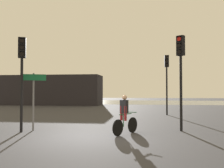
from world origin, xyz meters
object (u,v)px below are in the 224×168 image
Objects in this scene: traffic_light_near_right at (181,64)px; cyclist at (125,115)px; distant_building at (52,90)px; traffic_light_far_right at (167,73)px; direction_sign_post at (33,93)px; traffic_light_near_left at (22,66)px.

traffic_light_near_right is 2.64× the size of cyclist.
traffic_light_far_right is at bearing -41.95° from distant_building.
cyclist is (4.20, -0.52, -0.88)m from direction_sign_post.
traffic_light_far_right is 9.62m from cyclist.
traffic_light_near_right is 1.03× the size of traffic_light_near_left.
direction_sign_post is (7.23, -20.97, -0.24)m from distant_building.
distant_building is 5.02× the size of direction_sign_post.
traffic_light_near_right reaches higher than traffic_light_near_left.
distant_building is at bearing -45.32° from traffic_light_far_right.
traffic_light_near_left is at bearing -149.57° from cyclist.
traffic_light_near_left is at bearing -72.15° from distant_building.
distant_building is 24.56m from traffic_light_near_right.
traffic_light_far_right is (6.99, 8.96, 0.25)m from traffic_light_near_left.
direction_sign_post is at bearing -156.18° from cyclist.
distant_building is 22.56m from traffic_light_near_left.
cyclist is (-2.47, -9.00, -2.32)m from traffic_light_far_right.
traffic_light_far_right reaches higher than cyclist.
traffic_light_near_right is 7.76m from traffic_light_far_right.
distant_building is at bearing -94.49° from traffic_light_near_left.
cyclist is (11.43, -21.49, -1.12)m from distant_building.
distant_building is 3.15× the size of traffic_light_near_left.
distant_building is 24.37m from cyclist.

